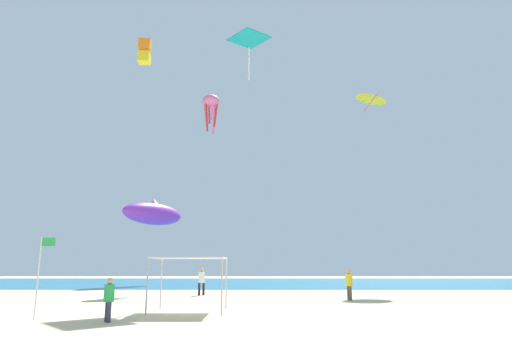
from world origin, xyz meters
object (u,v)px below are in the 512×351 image
at_px(kite_diamond_teal, 251,41).
at_px(kite_box_orange, 146,52).
at_px(person_near_tent, 203,279).
at_px(canopy_tent, 192,260).
at_px(person_leftmost, 111,296).
at_px(kite_delta_yellow, 373,97).
at_px(person_central, 351,282).
at_px(kite_octopus_pink, 213,103).
at_px(kite_inflatable_purple, 155,214).
at_px(banner_flag, 43,268).

xyz_separation_m(kite_diamond_teal, kite_box_orange, (-8.57, -0.42, -1.18)).
relative_size(person_near_tent, kite_diamond_teal, 0.48).
relative_size(kite_diamond_teal, kite_box_orange, 1.94).
bearing_deg(kite_diamond_teal, kite_box_orange, 51.13).
bearing_deg(kite_box_orange, canopy_tent, 112.55).
height_order(canopy_tent, kite_diamond_teal, kite_diamond_teal).
bearing_deg(person_leftmost, kite_delta_yellow, 108.42).
bearing_deg(person_leftmost, person_central, 95.43).
height_order(canopy_tent, person_near_tent, canopy_tent).
height_order(kite_diamond_teal, kite_delta_yellow, kite_diamond_teal).
relative_size(kite_octopus_pink, kite_inflatable_purple, 0.50).
distance_m(canopy_tent, person_near_tent, 10.46).
relative_size(canopy_tent, person_near_tent, 1.78).
bearing_deg(kite_inflatable_purple, kite_octopus_pink, 91.59).
distance_m(person_central, kite_octopus_pink, 24.01).
relative_size(person_leftmost, kite_octopus_pink, 0.41).
height_order(person_central, kite_box_orange, kite_box_orange).
bearing_deg(kite_octopus_pink, kite_diamond_teal, 5.65).
height_order(kite_diamond_teal, kite_inflatable_purple, kite_diamond_teal).
bearing_deg(person_near_tent, banner_flag, 37.94).
bearing_deg(kite_octopus_pink, banner_flag, -32.43).
distance_m(person_near_tent, person_central, 10.27).
distance_m(banner_flag, kite_diamond_teal, 25.12).
xyz_separation_m(person_near_tent, person_central, (9.39, -4.15, -0.02)).
bearing_deg(kite_delta_yellow, person_near_tent, 138.53).
bearing_deg(person_central, canopy_tent, 114.64).
relative_size(canopy_tent, person_central, 1.82).
xyz_separation_m(banner_flag, kite_inflatable_purple, (-1.89, 26.53, 5.24)).
relative_size(kite_box_orange, kite_inflatable_purple, 0.25).
bearing_deg(canopy_tent, kite_delta_yellow, 53.78).
bearing_deg(canopy_tent, person_central, 35.62).
xyz_separation_m(kite_delta_yellow, kite_box_orange, (-20.64, -7.78, 0.85)).
relative_size(person_leftmost, kite_delta_yellow, 0.43).
distance_m(canopy_tent, kite_delta_yellow, 29.39).
relative_size(person_central, kite_delta_yellow, 0.48).
bearing_deg(kite_diamond_teal, kite_inflatable_purple, -0.52).
bearing_deg(kite_inflatable_purple, kite_delta_yellow, 113.65).
relative_size(person_near_tent, kite_octopus_pink, 0.47).
distance_m(person_central, kite_diamond_teal, 21.24).
distance_m(kite_octopus_pink, kite_box_orange, 9.35).
bearing_deg(kite_delta_yellow, canopy_tent, 160.41).
xyz_separation_m(person_leftmost, person_central, (11.20, 9.67, 0.10)).
bearing_deg(person_central, banner_flag, 110.19).
bearing_deg(banner_flag, person_near_tent, 68.80).
bearing_deg(person_central, person_leftmost, 119.83).
height_order(person_central, kite_octopus_pink, kite_octopus_pink).
height_order(person_near_tent, kite_octopus_pink, kite_octopus_pink).
bearing_deg(canopy_tent, person_leftmost, -126.16).
bearing_deg(kite_box_orange, kite_inflatable_purple, -86.95).
xyz_separation_m(person_central, kite_delta_yellow, (5.88, 13.66, 17.29)).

